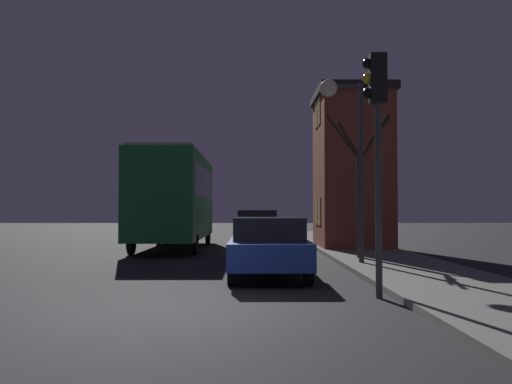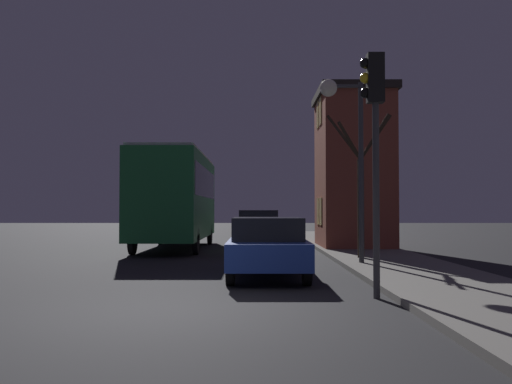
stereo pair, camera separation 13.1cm
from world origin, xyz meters
name	(u,v)px [view 2 (the right image)]	position (x,y,z in m)	size (l,w,h in m)	color
ground_plane	(175,311)	(0.00, 0.00, 0.00)	(120.00, 120.00, 0.00)	black
sidewalk	(505,307)	(5.15, 0.00, 0.06)	(3.02, 60.00, 0.13)	#605E59
brick_building	(352,168)	(5.20, 14.21, 3.31)	(2.96, 4.27, 6.32)	brown
streetlamp	(342,125)	(3.69, 6.89, 3.96)	(1.21, 0.49, 5.11)	#38383A
traffic_light	(373,122)	(3.38, 1.30, 3.17)	(0.43, 0.24, 4.42)	#38383A
bare_tree	(359,187)	(4.44, 8.48, 2.29)	(2.07, 1.36, 4.45)	#2D2319
bus	(175,193)	(-2.01, 14.28, 2.27)	(2.45, 9.23, 3.83)	#1E6B33
car_near_lane	(266,245)	(1.51, 4.44, 0.75)	(1.78, 4.47, 1.41)	navy
car_mid_lane	(257,229)	(1.34, 14.47, 0.81)	(1.73, 4.80, 1.58)	#B7BABF
car_far_lane	(259,224)	(1.50, 24.10, 0.76)	(1.75, 4.67, 1.43)	black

